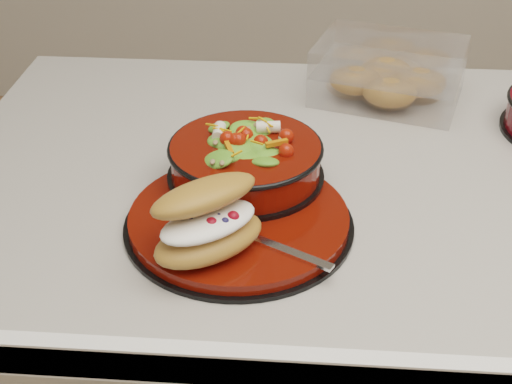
# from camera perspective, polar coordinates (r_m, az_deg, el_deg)

# --- Properties ---
(dinner_plate) EXTENTS (0.29, 0.29, 0.02)m
(dinner_plate) POSITION_cam_1_polar(r_m,az_deg,el_deg) (0.89, -1.33, -2.28)
(dinner_plate) COLOR black
(dinner_plate) RESTS_ON island_counter
(salad_bowl) EXTENTS (0.21, 0.21, 0.09)m
(salad_bowl) POSITION_cam_1_polar(r_m,az_deg,el_deg) (0.94, -0.85, 2.95)
(salad_bowl) COLOR black
(salad_bowl) RESTS_ON dinner_plate
(croissant) EXTENTS (0.15, 0.16, 0.08)m
(croissant) POSITION_cam_1_polar(r_m,az_deg,el_deg) (0.80, -3.77, -2.31)
(croissant) COLOR #B56D37
(croissant) RESTS_ON dinner_plate
(fork) EXTENTS (0.15, 0.09, 0.00)m
(fork) POSITION_cam_1_polar(r_m,az_deg,el_deg) (0.83, 0.75, -4.04)
(fork) COLOR silver
(fork) RESTS_ON dinner_plate
(pastry_box) EXTENTS (0.27, 0.23, 0.09)m
(pastry_box) POSITION_cam_1_polar(r_m,az_deg,el_deg) (1.22, 10.56, 9.30)
(pastry_box) COLOR white
(pastry_box) RESTS_ON island_counter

